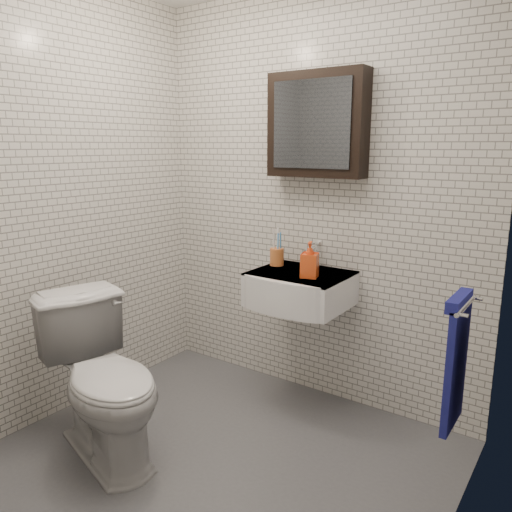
% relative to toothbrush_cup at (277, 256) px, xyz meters
% --- Properties ---
extents(ground, '(2.20, 2.00, 0.01)m').
position_rel_toothbrush_cup_xyz_m(ground, '(0.16, -0.85, -0.90)').
color(ground, '#51535A').
rests_on(ground, ground).
extents(room_shell, '(2.22, 2.02, 2.51)m').
position_rel_toothbrush_cup_xyz_m(room_shell, '(0.16, -0.85, 0.56)').
color(room_shell, silver).
rests_on(room_shell, ground).
extents(washbasin, '(0.55, 0.50, 0.20)m').
position_rel_toothbrush_cup_xyz_m(washbasin, '(0.21, -0.11, -0.15)').
color(washbasin, white).
rests_on(washbasin, room_shell).
extents(faucet, '(0.06, 0.20, 0.15)m').
position_rel_toothbrush_cup_xyz_m(faucet, '(0.21, 0.08, 0.01)').
color(faucet, silver).
rests_on(faucet, washbasin).
extents(mirror_cabinet, '(0.60, 0.15, 0.60)m').
position_rel_toothbrush_cup_xyz_m(mirror_cabinet, '(0.21, 0.08, 0.79)').
color(mirror_cabinet, black).
rests_on(mirror_cabinet, room_shell).
extents(towel_rail, '(0.09, 0.30, 0.58)m').
position_rel_toothbrush_cup_xyz_m(towel_rail, '(1.21, -0.50, -0.18)').
color(towel_rail, silver).
rests_on(towel_rail, room_shell).
extents(toothbrush_cup, '(0.09, 0.09, 0.24)m').
position_rel_toothbrush_cup_xyz_m(toothbrush_cup, '(0.00, 0.00, 0.00)').
color(toothbrush_cup, '#CD6D33').
rests_on(toothbrush_cup, washbasin).
extents(soap_bottle, '(0.12, 0.12, 0.21)m').
position_rel_toothbrush_cup_xyz_m(soap_bottle, '(0.31, -0.14, 0.04)').
color(soap_bottle, orange).
rests_on(soap_bottle, washbasin).
extents(toilet, '(0.91, 0.67, 0.83)m').
position_rel_toothbrush_cup_xyz_m(toilet, '(-0.34, -1.09, -0.50)').
color(toilet, silver).
rests_on(toilet, ground).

